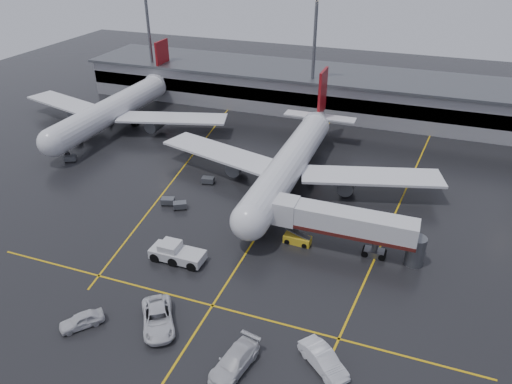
% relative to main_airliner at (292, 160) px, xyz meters
% --- Properties ---
extents(ground, '(220.00, 220.00, 0.00)m').
position_rel_main_airliner_xyz_m(ground, '(0.00, -9.70, -4.21)').
color(ground, black).
rests_on(ground, ground).
extents(apron_line_centre, '(0.25, 90.00, 0.02)m').
position_rel_main_airliner_xyz_m(apron_line_centre, '(0.00, -9.70, -4.20)').
color(apron_line_centre, gold).
rests_on(apron_line_centre, ground).
extents(apron_line_stop, '(60.00, 0.25, 0.02)m').
position_rel_main_airliner_xyz_m(apron_line_stop, '(0.00, -31.70, -4.20)').
color(apron_line_stop, gold).
rests_on(apron_line_stop, ground).
extents(apron_line_left, '(9.99, 69.35, 0.02)m').
position_rel_main_airliner_xyz_m(apron_line_left, '(-20.00, 0.30, -4.20)').
color(apron_line_left, gold).
rests_on(apron_line_left, ground).
extents(apron_line_right, '(7.57, 69.64, 0.02)m').
position_rel_main_airliner_xyz_m(apron_line_right, '(18.00, 0.30, -4.20)').
color(apron_line_right, gold).
rests_on(apron_line_right, ground).
extents(terminal, '(122.00, 19.00, 8.60)m').
position_rel_main_airliner_xyz_m(terminal, '(0.00, 38.23, 0.11)').
color(terminal, gray).
rests_on(terminal, ground).
extents(light_mast_left, '(3.00, 1.20, 25.45)m').
position_rel_main_airliner_xyz_m(light_mast_left, '(-45.00, 32.30, 10.27)').
color(light_mast_left, '#595B60').
rests_on(light_mast_left, ground).
extents(light_mast_mid, '(3.00, 1.20, 25.45)m').
position_rel_main_airliner_xyz_m(light_mast_mid, '(-5.00, 32.30, 10.27)').
color(light_mast_mid, '#595B60').
rests_on(light_mast_mid, ground).
extents(main_airliner, '(48.80, 45.60, 14.10)m').
position_rel_main_airliner_xyz_m(main_airliner, '(0.00, 0.00, 0.00)').
color(main_airliner, silver).
rests_on(main_airliner, ground).
extents(second_airliner, '(48.80, 45.60, 14.10)m').
position_rel_main_airliner_xyz_m(second_airliner, '(-42.00, 12.00, 0.00)').
color(second_airliner, silver).
rests_on(second_airliner, ground).
extents(jet_bridge, '(19.90, 3.40, 6.05)m').
position_rel_main_airliner_xyz_m(jet_bridge, '(11.87, -15.70, -0.28)').
color(jet_bridge, silver).
rests_on(jet_bridge, ground).
extents(pushback_tractor, '(7.14, 3.08, 2.55)m').
position_rel_main_airliner_xyz_m(pushback_tractor, '(-7.97, -25.44, -3.20)').
color(pushback_tractor, silver).
rests_on(pushback_tractor, ground).
extents(belt_loader, '(3.77, 1.90, 2.34)m').
position_rel_main_airliner_xyz_m(belt_loader, '(5.75, -16.43, -3.63)').
color(belt_loader, gold).
rests_on(belt_loader, ground).
extents(service_van_a, '(6.57, 7.63, 1.95)m').
position_rel_main_airliner_xyz_m(service_van_a, '(-4.23, -36.47, -3.23)').
color(service_van_a, silver).
rests_on(service_van_a, ground).
extents(service_van_b, '(3.87, 6.93, 1.90)m').
position_rel_main_airliner_xyz_m(service_van_b, '(5.75, -38.99, -3.26)').
color(service_van_b, silver).
rests_on(service_van_b, ground).
extents(service_van_c, '(5.91, 5.38, 1.96)m').
position_rel_main_airliner_xyz_m(service_van_c, '(13.86, -35.84, -3.23)').
color(service_van_c, white).
rests_on(service_van_c, ground).
extents(service_van_d, '(4.52, 4.80, 1.61)m').
position_rel_main_airliner_xyz_m(service_van_d, '(-11.97, -39.39, -3.41)').
color(service_van_d, silver).
rests_on(service_van_d, ground).
extents(baggage_cart_a, '(2.38, 2.12, 1.12)m').
position_rel_main_airliner_xyz_m(baggage_cart_a, '(-13.57, -13.93, -3.58)').
color(baggage_cart_a, '#595B60').
rests_on(baggage_cart_a, ground).
extents(baggage_cart_b, '(2.30, 1.85, 1.12)m').
position_rel_main_airliner_xyz_m(baggage_cart_b, '(-15.91, -13.43, -3.58)').
color(baggage_cart_b, '#595B60').
rests_on(baggage_cart_b, ground).
extents(baggage_cart_c, '(2.19, 1.62, 1.12)m').
position_rel_main_airliner_xyz_m(baggage_cart_c, '(-13.03, -4.99, -3.58)').
color(baggage_cart_c, '#595B60').
rests_on(baggage_cart_c, ground).
extents(baggage_cart_d, '(2.20, 1.64, 1.12)m').
position_rel_main_airliner_xyz_m(baggage_cart_d, '(-44.92, 1.56, -3.58)').
color(baggage_cart_d, '#595B60').
rests_on(baggage_cart_d, ground).
extents(baggage_cart_e, '(2.37, 2.06, 1.12)m').
position_rel_main_airliner_xyz_m(baggage_cart_e, '(-40.29, -5.94, -3.58)').
color(baggage_cart_e, '#595B60').
rests_on(baggage_cart_e, ground).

